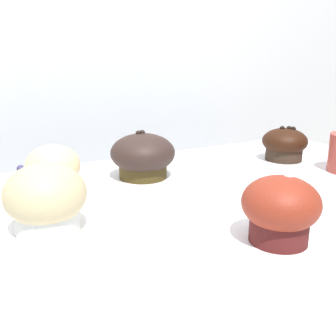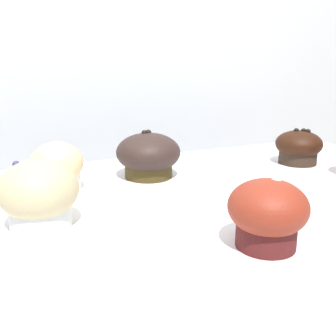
{
  "view_description": "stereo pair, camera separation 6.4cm",
  "coord_description": "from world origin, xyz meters",
  "px_view_note": "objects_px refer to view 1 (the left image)",
  "views": [
    {
      "loc": [
        -0.34,
        -0.48,
        1.14
      ],
      "look_at": [
        -0.05,
        0.06,
        0.97
      ],
      "focal_mm": 42.0,
      "sensor_mm": 36.0,
      "label": 1
    },
    {
      "loc": [
        -0.29,
        -0.51,
        1.14
      ],
      "look_at": [
        -0.05,
        0.06,
        0.97
      ],
      "focal_mm": 42.0,
      "sensor_mm": 36.0,
      "label": 2
    }
  ],
  "objects_px": {
    "muffin_front_center": "(143,156)",
    "muffin_front_right": "(53,171)",
    "muffin_back_left": "(284,144)",
    "muffin_back_right": "(280,209)",
    "muffin_front_left": "(46,199)"
  },
  "relations": [
    {
      "from": "muffin_front_center",
      "to": "muffin_back_left",
      "type": "distance_m",
      "value": 0.33
    },
    {
      "from": "muffin_front_left",
      "to": "muffin_front_right",
      "type": "bearing_deg",
      "value": 73.36
    },
    {
      "from": "muffin_back_left",
      "to": "muffin_front_center",
      "type": "bearing_deg",
      "value": 174.4
    },
    {
      "from": "muffin_back_left",
      "to": "muffin_front_right",
      "type": "height_order",
      "value": "muffin_front_right"
    },
    {
      "from": "muffin_front_center",
      "to": "muffin_front_right",
      "type": "distance_m",
      "value": 0.17
    },
    {
      "from": "muffin_front_center",
      "to": "muffin_front_right",
      "type": "relative_size",
      "value": 1.38
    },
    {
      "from": "muffin_front_center",
      "to": "muffin_back_left",
      "type": "height_order",
      "value": "muffin_front_center"
    },
    {
      "from": "muffin_front_left",
      "to": "muffin_front_center",
      "type": "bearing_deg",
      "value": 36.47
    },
    {
      "from": "muffin_front_center",
      "to": "muffin_back_right",
      "type": "bearing_deg",
      "value": -84.53
    },
    {
      "from": "muffin_front_right",
      "to": "muffin_back_left",
      "type": "bearing_deg",
      "value": -1.91
    },
    {
      "from": "muffin_back_right",
      "to": "muffin_front_left",
      "type": "xyz_separation_m",
      "value": [
        -0.24,
        0.17,
        0.0
      ]
    },
    {
      "from": "muffin_back_left",
      "to": "muffin_back_right",
      "type": "distance_m",
      "value": 0.42
    },
    {
      "from": "muffin_front_left",
      "to": "muffin_front_right",
      "type": "height_order",
      "value": "muffin_front_left"
    },
    {
      "from": "muffin_back_left",
      "to": "muffin_front_left",
      "type": "distance_m",
      "value": 0.56
    },
    {
      "from": "muffin_front_center",
      "to": "muffin_front_left",
      "type": "relative_size",
      "value": 1.15
    }
  ]
}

